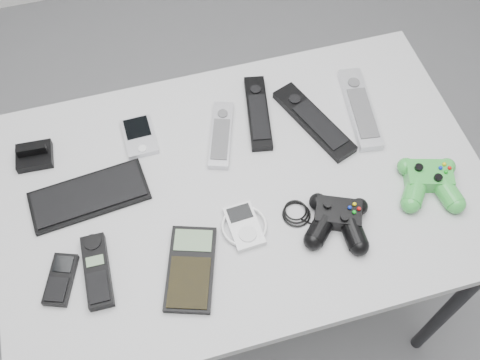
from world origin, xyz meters
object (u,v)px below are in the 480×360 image
object	(u,v)px
remote_silver_b	(360,108)
remote_black_a	(258,112)
desk	(243,199)
remote_silver_a	(221,134)
controller_black	(338,219)
pda	(139,136)
cordless_handset	(97,271)
controller_green	(430,181)
mobile_phone	(61,279)
remote_black_b	(314,121)
calculator	(191,268)
pda_keyboard	(89,196)
mp3_player	(244,226)

from	to	relation	value
remote_silver_b	remote_black_a	bearing A→B (deg)	175.62
desk	remote_silver_a	size ratio (longest dim) A/B	5.88
controller_black	desk	bearing A→B (deg)	161.71
pda	cordless_handset	xyz separation A→B (m)	(-0.15, -0.32, 0.00)
remote_silver_b	desk	bearing A→B (deg)	-150.74
controller_green	remote_silver_b	bearing A→B (deg)	121.44
remote_black_a	cordless_handset	xyz separation A→B (m)	(-0.45, -0.31, 0.00)
remote_silver_a	mobile_phone	distance (m)	0.50
controller_green	remote_black_b	bearing A→B (deg)	144.76
desk	controller_green	distance (m)	0.44
remote_silver_b	controller_black	bearing A→B (deg)	-112.38
mobile_phone	controller_green	size ratio (longest dim) A/B	0.73
remote_black_a	calculator	bearing A→B (deg)	-114.50
remote_black_a	controller_green	distance (m)	0.44
remote_silver_b	mobile_phone	bearing A→B (deg)	-153.42
pda_keyboard	remote_black_b	size ratio (longest dim) A/B	1.05
desk	remote_black_b	xyz separation A→B (m)	(0.22, 0.12, 0.08)
desk	cordless_handset	xyz separation A→B (m)	(-0.36, -0.13, 0.08)
mp3_player	calculator	bearing A→B (deg)	-157.22
pda	remote_black_a	bearing A→B (deg)	-2.92
pda	controller_black	distance (m)	0.52
desk	controller_black	size ratio (longest dim) A/B	4.68
remote_silver_a	mobile_phone	size ratio (longest dim) A/B	1.70
pda	calculator	distance (m)	0.37
mobile_phone	calculator	xyz separation A→B (m)	(0.27, -0.05, -0.00)
controller_green	remote_silver_a	bearing A→B (deg)	164.19
pda	cordless_handset	distance (m)	0.36
pda_keyboard	remote_silver_a	distance (m)	0.34
desk	remote_black_a	bearing A→B (deg)	63.88
pda_keyboard	remote_silver_a	bearing A→B (deg)	8.34
cordless_handset	controller_black	xyz separation A→B (m)	(0.53, -0.03, 0.01)
pda	mobile_phone	world-z (taller)	same
pda_keyboard	calculator	world-z (taller)	calculator
cordless_handset	mp3_player	bearing A→B (deg)	4.55
remote_silver_b	mp3_player	distance (m)	0.44
desk	remote_black_a	distance (m)	0.22
desk	remote_silver_b	world-z (taller)	remote_silver_b
cordless_handset	controller_green	world-z (taller)	controller_green
pda	remote_black_a	distance (m)	0.30
desk	remote_black_a	world-z (taller)	remote_black_a
remote_silver_b	controller_green	size ratio (longest dim) A/B	1.61
desk	pda	size ratio (longest dim) A/B	9.88
calculator	controller_green	xyz separation A→B (m)	(0.58, 0.05, 0.02)
calculator	controller_black	xyz separation A→B (m)	(0.34, 0.02, 0.01)
pda_keyboard	remote_black_b	xyz separation A→B (m)	(0.57, 0.06, 0.00)
pda_keyboard	cordless_handset	world-z (taller)	cordless_handset
pda_keyboard	pda	bearing A→B (deg)	37.72
pda_keyboard	remote_black_a	bearing A→B (deg)	10.05
controller_black	remote_black_a	bearing A→B (deg)	126.90
cordless_handset	controller_black	size ratio (longest dim) A/B	0.68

